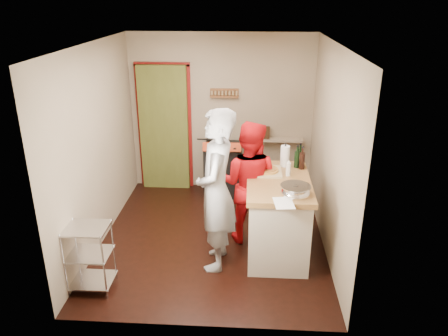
{
  "coord_description": "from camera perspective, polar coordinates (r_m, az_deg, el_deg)",
  "views": [
    {
      "loc": [
        0.48,
        -5.25,
        3.15
      ],
      "look_at": [
        0.15,
        0.0,
        1.04
      ],
      "focal_mm": 35.0,
      "sensor_mm": 36.0,
      "label": 1
    }
  ],
  "objects": [
    {
      "name": "floor",
      "position": [
        6.14,
        -1.44,
        -8.98
      ],
      "size": [
        3.5,
        3.5,
        0.0
      ],
      "primitive_type": "plane",
      "color": "black",
      "rests_on": "ground"
    },
    {
      "name": "back_wall",
      "position": [
        7.4,
        -5.3,
        5.97
      ],
      "size": [
        3.0,
        0.44,
        2.6
      ],
      "color": "gray",
      "rests_on": "ground"
    },
    {
      "name": "left_wall",
      "position": [
        5.91,
        -16.22,
        2.74
      ],
      "size": [
        0.04,
        3.5,
        2.6
      ],
      "primitive_type": "cube",
      "color": "gray",
      "rests_on": "ground"
    },
    {
      "name": "right_wall",
      "position": [
        5.66,
        13.76,
        2.15
      ],
      "size": [
        0.04,
        3.5,
        2.6
      ],
      "primitive_type": "cube",
      "color": "gray",
      "rests_on": "ground"
    },
    {
      "name": "ceiling",
      "position": [
        5.3,
        -1.71,
        16.02
      ],
      "size": [
        3.0,
        3.5,
        0.02
      ],
      "primitive_type": "cube",
      "color": "white",
      "rests_on": "back_wall"
    },
    {
      "name": "stove",
      "position": [
        7.21,
        -0.12,
        -0.1
      ],
      "size": [
        0.6,
        0.63,
        1.0
      ],
      "color": "black",
      "rests_on": "ground"
    },
    {
      "name": "wire_shelving",
      "position": [
        5.18,
        -17.18,
        -10.78
      ],
      "size": [
        0.48,
        0.4,
        0.8
      ],
      "color": "silver",
      "rests_on": "ground"
    },
    {
      "name": "island",
      "position": [
        5.65,
        6.98,
        -5.99
      ],
      "size": [
        0.78,
        1.47,
        1.31
      ],
      "color": "beige",
      "rests_on": "ground"
    },
    {
      "name": "person_stripe",
      "position": [
        5.13,
        -1.02,
        -3.04
      ],
      "size": [
        0.49,
        0.73,
        1.98
      ],
      "primitive_type": "imported",
      "rotation": [
        0.0,
        0.0,
        -1.59
      ],
      "color": "silver",
      "rests_on": "ground"
    },
    {
      "name": "person_red",
      "position": [
        5.74,
        3.25,
        -1.96
      ],
      "size": [
        0.95,
        0.82,
        1.67
      ],
      "primitive_type": "imported",
      "rotation": [
        0.0,
        0.0,
        2.88
      ],
      "color": "red",
      "rests_on": "ground"
    }
  ]
}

